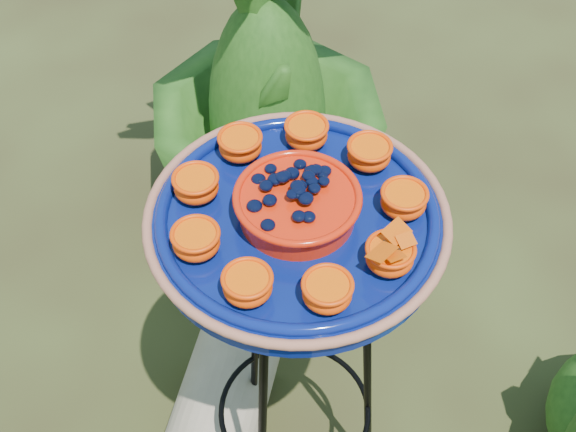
% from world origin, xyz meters
% --- Properties ---
extents(tripod_stand, '(0.39, 0.39, 0.82)m').
position_xyz_m(tripod_stand, '(0.14, 0.09, 0.50)').
color(tripod_stand, black).
rests_on(tripod_stand, ground).
extents(feeder_dish, '(0.54, 0.54, 0.10)m').
position_xyz_m(feeder_dish, '(0.14, 0.09, 0.86)').
color(feeder_dish, navy).
rests_on(feeder_dish, tripod_stand).
extents(shrub_back_right, '(0.78, 0.78, 1.05)m').
position_xyz_m(shrub_back_right, '(0.73, 0.54, 0.53)').
color(shrub_back_right, '#1C4512').
rests_on(shrub_back_right, ground).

